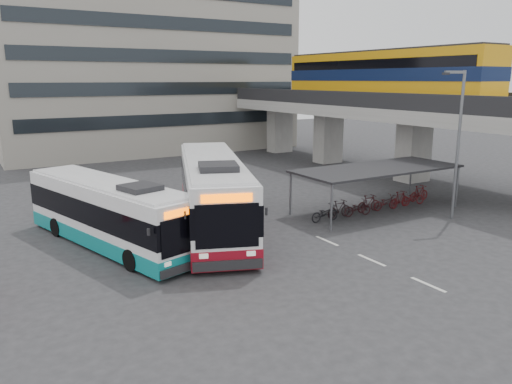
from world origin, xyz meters
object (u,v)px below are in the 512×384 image
bus_main (213,194)px  lamp_post (457,137)px  bus_teal (108,214)px  pedestrian (99,230)px

bus_main → lamp_post: (11.87, -5.19, 2.72)m
bus_teal → lamp_post: bearing=-32.1°
bus_teal → pedestrian: bearing=-162.9°
bus_main → lamp_post: 13.24m
lamp_post → bus_main: bearing=170.2°
bus_main → pedestrian: (-5.86, -0.37, -0.91)m
bus_main → pedestrian: bearing=-155.1°
bus_main → bus_teal: 5.33m
bus_main → bus_teal: bus_main is taller
bus_teal → lamp_post: lamp_post is taller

